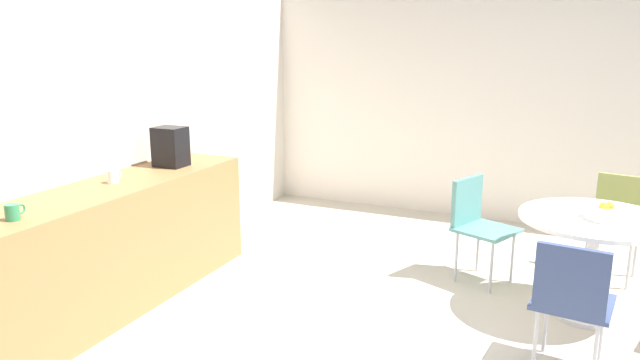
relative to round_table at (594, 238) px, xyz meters
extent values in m
plane|color=beige|center=(-0.87, 0.51, -0.58)|extent=(6.00, 6.00, 0.00)
cube|color=silver|center=(-0.87, 3.51, 0.72)|extent=(6.00, 0.10, 2.60)
cube|color=silver|center=(2.13, 0.51, 0.72)|extent=(0.10, 6.00, 2.60)
cube|color=#9E7042|center=(-1.23, 3.16, -0.13)|extent=(2.59, 0.60, 0.90)
cylinder|color=silver|center=(0.00, 0.00, -0.57)|extent=(0.44, 0.44, 0.03)
cylinder|color=silver|center=(0.00, 0.00, -0.20)|extent=(0.08, 0.08, 0.70)
cylinder|color=white|center=(0.00, 0.00, 0.14)|extent=(1.01, 1.01, 0.03)
cylinder|color=silver|center=(-0.64, 0.24, -0.37)|extent=(0.02, 0.02, 0.42)
cylinder|color=silver|center=(-0.68, -0.07, -0.37)|extent=(0.02, 0.02, 0.42)
cylinder|color=silver|center=(-0.95, 0.28, -0.37)|extent=(0.02, 0.02, 0.42)
cylinder|color=silver|center=(-0.99, -0.04, -0.37)|extent=(0.02, 0.02, 0.42)
cube|color=#384772|center=(-0.82, 0.10, -0.14)|extent=(0.47, 0.47, 0.03)
cube|color=#384772|center=(-1.01, 0.13, 0.06)|extent=(0.09, 0.38, 0.38)
cylinder|color=silver|center=(0.62, -0.29, -0.37)|extent=(0.02, 0.02, 0.42)
cylinder|color=silver|center=(0.68, 0.02, -0.37)|extent=(0.02, 0.02, 0.42)
cylinder|color=silver|center=(0.93, -0.35, -0.37)|extent=(0.02, 0.02, 0.42)
cylinder|color=silver|center=(0.99, -0.04, -0.37)|extent=(0.02, 0.02, 0.42)
cube|color=#8C934C|center=(0.81, -0.17, -0.14)|extent=(0.50, 0.50, 0.03)
cube|color=#8C934C|center=(0.99, -0.20, 0.06)|extent=(0.12, 0.38, 0.38)
cylinder|color=silver|center=(0.40, 0.55, -0.37)|extent=(0.02, 0.02, 0.42)
cylinder|color=silver|center=(0.11, 0.68, -0.37)|extent=(0.02, 0.02, 0.42)
cylinder|color=silver|center=(0.53, 0.84, -0.37)|extent=(0.02, 0.02, 0.42)
cylinder|color=silver|center=(0.24, 0.97, -0.37)|extent=(0.02, 0.02, 0.42)
cube|color=teal|center=(0.32, 0.76, -0.14)|extent=(0.55, 0.55, 0.03)
cube|color=teal|center=(0.39, 0.93, 0.06)|extent=(0.36, 0.18, 0.38)
cylinder|color=silver|center=(-0.04, -0.05, 0.19)|extent=(0.27, 0.27, 0.07)
sphere|color=yellow|center=(-0.01, -0.04, 0.23)|extent=(0.07, 0.07, 0.07)
sphere|color=orange|center=(0.01, -0.07, 0.23)|extent=(0.07, 0.07, 0.07)
cylinder|color=white|center=(-1.12, 3.18, 0.37)|extent=(0.08, 0.08, 0.09)
torus|color=white|center=(-1.06, 3.18, 0.37)|extent=(0.06, 0.01, 0.06)
cylinder|color=#338C59|center=(-2.04, 3.07, 0.37)|extent=(0.08, 0.08, 0.09)
torus|color=#338C59|center=(-1.98, 3.07, 0.37)|extent=(0.06, 0.01, 0.06)
cube|color=black|center=(-0.48, 3.16, 0.48)|extent=(0.20, 0.24, 0.32)
camera|label=1|loc=(-4.27, 0.16, 1.33)|focal=33.16mm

